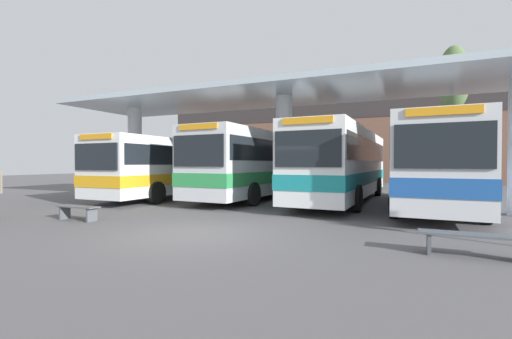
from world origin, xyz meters
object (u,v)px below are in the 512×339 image
object	(u,v)px
transit_bus_left_bay	(180,165)
transit_bus_right_bay	(344,162)
waiting_bench_near_pillar	(475,240)
parked_car_street	(354,172)
transit_bus_far_right_bay	(434,162)
transit_bus_center_bay	(262,162)
poplar_tree_behind_left	(454,81)
waiting_bench_mid_platform	(78,210)

from	to	relation	value
transit_bus_left_bay	transit_bus_right_bay	distance (m)	8.83
waiting_bench_near_pillar	parked_car_street	size ratio (longest dim) A/B	0.45
transit_bus_far_right_bay	transit_bus_center_bay	bearing A→B (deg)	-8.51
transit_bus_center_bay	waiting_bench_near_pillar	xyz separation A→B (m)	(8.30, -9.21, -1.53)
transit_bus_left_bay	transit_bus_center_bay	world-z (taller)	transit_bus_center_bay
transit_bus_left_bay	poplar_tree_behind_left	xyz separation A→B (m)	(14.26, 9.69, 5.39)
transit_bus_center_bay	poplar_tree_behind_left	xyz separation A→B (m)	(9.86, 8.38, 5.22)
waiting_bench_near_pillar	parked_car_street	world-z (taller)	parked_car_street
transit_bus_center_bay	parked_car_street	xyz separation A→B (m)	(2.96, 13.96, -0.85)
transit_bus_right_bay	transit_bus_far_right_bay	world-z (taller)	transit_bus_right_bay
poplar_tree_behind_left	transit_bus_left_bay	bearing A→B (deg)	-145.79
transit_bus_center_bay	waiting_bench_near_pillar	world-z (taller)	transit_bus_center_bay
transit_bus_left_bay	parked_car_street	size ratio (longest dim) A/B	2.53
waiting_bench_mid_platform	parked_car_street	bearing A→B (deg)	76.65
parked_car_street	transit_bus_right_bay	bearing A→B (deg)	-83.70
transit_bus_far_right_bay	waiting_bench_near_pillar	bearing A→B (deg)	93.19
waiting_bench_mid_platform	parked_car_street	xyz separation A→B (m)	(5.50, 23.17, 0.69)
transit_bus_left_bay	transit_bus_far_right_bay	distance (m)	12.49
poplar_tree_behind_left	parked_car_street	world-z (taller)	poplar_tree_behind_left
waiting_bench_mid_platform	poplar_tree_behind_left	world-z (taller)	poplar_tree_behind_left
transit_bus_left_bay	transit_bus_far_right_bay	xyz separation A→B (m)	(12.49, -0.15, 0.15)
waiting_bench_near_pillar	parked_car_street	bearing A→B (deg)	102.99
transit_bus_right_bay	parked_car_street	bearing A→B (deg)	-82.32
transit_bus_center_bay	waiting_bench_near_pillar	size ratio (longest dim) A/B	5.86
transit_bus_far_right_bay	waiting_bench_near_pillar	distance (m)	7.90
waiting_bench_near_pillar	transit_bus_far_right_bay	bearing A→B (deg)	91.50
transit_bus_right_bay	poplar_tree_behind_left	world-z (taller)	poplar_tree_behind_left
transit_bus_center_bay	waiting_bench_near_pillar	distance (m)	12.49
waiting_bench_mid_platform	transit_bus_right_bay	bearing A→B (deg)	53.61
transit_bus_center_bay	waiting_bench_mid_platform	world-z (taller)	transit_bus_center_bay
transit_bus_center_bay	poplar_tree_behind_left	bearing A→B (deg)	-137.05
transit_bus_left_bay	transit_bus_center_bay	size ratio (longest dim) A/B	0.96
transit_bus_center_bay	transit_bus_right_bay	world-z (taller)	transit_bus_center_bay
transit_bus_center_bay	transit_bus_right_bay	bearing A→B (deg)	-175.99
transit_bus_left_bay	transit_bus_right_bay	size ratio (longest dim) A/B	0.90
waiting_bench_near_pillar	waiting_bench_mid_platform	distance (m)	10.85
transit_bus_far_right_bay	parked_car_street	world-z (taller)	transit_bus_far_right_bay
transit_bus_right_bay	poplar_tree_behind_left	xyz separation A→B (m)	(5.54, 8.28, 5.22)
transit_bus_far_right_bay	transit_bus_right_bay	bearing A→B (deg)	-20.82
transit_bus_left_bay	waiting_bench_near_pillar	bearing A→B (deg)	148.31
parked_car_street	transit_bus_left_bay	bearing A→B (deg)	-115.05
transit_bus_far_right_bay	waiting_bench_mid_platform	xyz separation A→B (m)	(-10.64, -7.76, -1.52)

